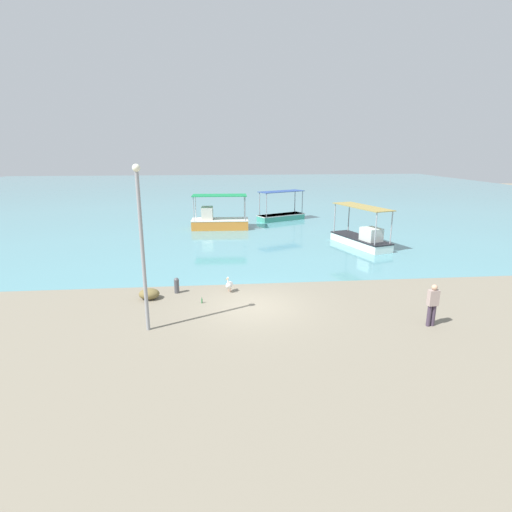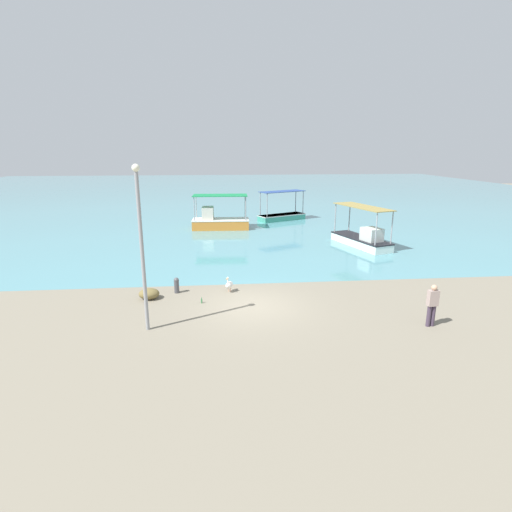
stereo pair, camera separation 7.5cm
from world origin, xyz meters
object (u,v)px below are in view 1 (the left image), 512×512
fishing_boat_near_right (362,238)px  net_pile (149,294)px  fisherman_standing (433,304)px  fishing_boat_outer (281,215)px  pelican (229,284)px  glass_bottle (202,301)px  fishing_boat_far_left (218,221)px  mooring_bollard (177,285)px  lamp_post (142,241)px

fishing_boat_near_right → net_pile: fishing_boat_near_right is taller
fisherman_standing → fishing_boat_outer: bearing=94.8°
pelican → glass_bottle: pelican is taller
pelican → fishing_boat_near_right: bearing=41.4°
fishing_boat_far_left → mooring_bollard: fishing_boat_far_left is taller
fishing_boat_far_left → fishing_boat_near_right: 12.52m
fishing_boat_near_right → glass_bottle: size_ratio=20.30×
fishing_boat_far_left → fisherman_standing: fishing_boat_far_left is taller
fishing_boat_far_left → fishing_boat_outer: (6.06, 3.80, -0.18)m
net_pile → mooring_bollard: bearing=30.1°
glass_bottle → fishing_boat_far_left: bearing=87.2°
lamp_post → pelican: bearing=50.4°
mooring_bollard → glass_bottle: bearing=-49.7°
fishing_boat_near_right → pelican: fishing_boat_near_right is taller
lamp_post → glass_bottle: size_ratio=22.88×
lamp_post → mooring_bollard: bearing=80.0°
pelican → lamp_post: lamp_post is taller
pelican → lamp_post: size_ratio=0.13×
fishing_boat_near_right → net_pile: bearing=-145.8°
glass_bottle → net_pile: bearing=162.4°
pelican → fishing_boat_outer: bearing=74.1°
fishing_boat_near_right → net_pile: 16.11m
fishing_boat_far_left → mooring_bollard: size_ratio=6.44×
fisherman_standing → net_pile: 12.06m
net_pile → glass_bottle: bearing=-17.6°
mooring_bollard → fishing_boat_near_right: bearing=34.6°
fishing_boat_outer → mooring_bollard: fishing_boat_outer is taller
fishing_boat_near_right → glass_bottle: 14.68m
pelican → net_pile: pelican is taller
net_pile → fisherman_standing: bearing=-19.4°
lamp_post → net_pile: size_ratio=6.66×
fishing_boat_far_left → glass_bottle: fishing_boat_far_left is taller
fishing_boat_far_left → glass_bottle: (-0.85, -17.29, -0.59)m
mooring_bollard → fisherman_standing: bearing=-24.7°
fishing_boat_near_right → mooring_bollard: (-12.13, -8.37, -0.20)m
fishing_boat_far_left → net_pile: fishing_boat_far_left is taller
fishing_boat_far_left → fishing_boat_outer: fishing_boat_far_left is taller
fishing_boat_far_left → fisherman_standing: size_ratio=2.90×
mooring_bollard → lamp_post: bearing=-100.0°
fishing_boat_far_left → pelican: fishing_boat_far_left is taller
fishing_boat_outer → fishing_boat_near_right: 11.95m
fishing_boat_far_left → mooring_bollard: bearing=-97.5°
mooring_bollard → fisherman_standing: size_ratio=0.45×
pelican → fisherman_standing: bearing=-30.8°
fishing_boat_far_left → fisherman_standing: bearing=-68.5°
pelican → lamp_post: (-3.21, -3.88, 3.08)m
lamp_post → glass_bottle: 4.62m
fisherman_standing → glass_bottle: bearing=160.2°
fishing_boat_outer → mooring_bollard: 21.25m
fishing_boat_near_right → fisherman_standing: 13.20m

